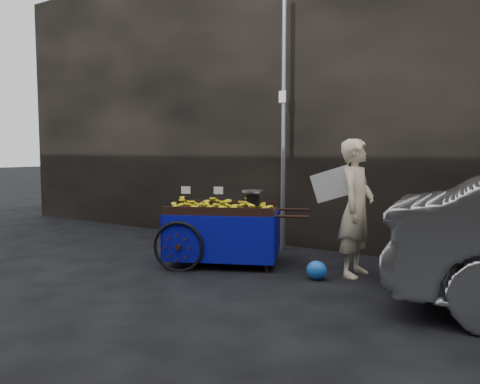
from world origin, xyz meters
The scene contains 6 objects.
ground centered at (0.00, 0.00, 0.00)m, with size 80.00×80.00×0.00m, color black.
building_wall centered at (0.39, 2.60, 2.50)m, with size 13.50×2.00×5.00m.
street_pole centered at (0.30, 1.30, 2.01)m, with size 0.12×0.10×4.00m.
banana_cart centered at (0.01, -0.02, 0.68)m, with size 2.22×1.66×1.10m.
vendor centered at (1.80, 0.40, 0.86)m, with size 0.76×0.63×1.71m.
plastic_bag centered at (1.48, -0.05, 0.12)m, with size 0.26×0.21×0.23m, color blue.
Camera 1 is at (3.75, -5.23, 1.56)m, focal length 35.00 mm.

